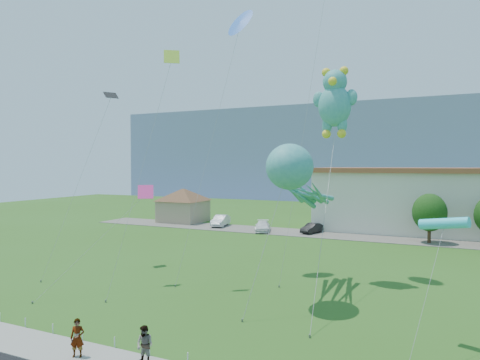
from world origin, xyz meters
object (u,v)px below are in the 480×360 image
parked_car_white (262,226)px  teddy_bear_kite (335,101)px  pedestrian_right (145,345)px  pedestrian_left (77,338)px  octopus_kite (295,178)px  parked_car_black (312,228)px  parked_car_silver (221,221)px  pavilion (183,202)px

parked_car_white → teddy_bear_kite: bearing=-74.3°
pedestrian_right → pedestrian_left: bearing=-166.2°
pedestrian_left → parked_car_white: 37.41m
pedestrian_right → octopus_kite: bearing=75.8°
pedestrian_left → parked_car_white: (-5.91, 36.94, -0.24)m
pedestrian_left → parked_car_black: pedestrian_left is taller
parked_car_white → pedestrian_right: bearing=-94.9°
pedestrian_left → parked_car_silver: size_ratio=0.37×
pavilion → octopus_kite: 39.60m
pedestrian_right → pavilion: bearing=121.6°
pedestrian_left → teddy_bear_kite: size_ratio=0.11×
parked_car_black → teddy_bear_kite: (7.22, -20.70, 12.59)m
parked_car_silver → parked_car_white: bearing=-24.7°
parked_car_silver → parked_car_white: (7.03, -1.91, -0.12)m
pedestrian_right → parked_car_white: 37.36m
parked_car_black → octopus_kite: size_ratio=0.36×
parked_car_silver → pedestrian_left: bearing=-81.1°
pavilion → teddy_bear_kite: 37.73m
pavilion → pedestrian_left: pavilion is taller
pedestrian_left → parked_car_white: bearing=73.9°
pavilion → parked_car_black: 20.87m
parked_car_black → teddy_bear_kite: 25.28m
pedestrian_right → teddy_bear_kite: size_ratio=0.10×
teddy_bear_kite → pedestrian_right: bearing=-104.5°
parked_car_white → teddy_bear_kite: size_ratio=0.28×
pavilion → parked_car_silver: bearing=-15.7°
octopus_kite → teddy_bear_kite: size_ratio=0.65×
parked_car_white → parked_car_black: bearing=-7.0°
parked_car_black → octopus_kite: bearing=-61.4°
pedestrian_right → parked_car_black: (-2.88, 37.54, -0.24)m
pedestrian_right → parked_car_white: (-9.03, 36.25, -0.21)m
pedestrian_right → teddy_bear_kite: teddy_bear_kite is taller
pedestrian_right → octopus_kite: size_ratio=0.16×
pedestrian_right → teddy_bear_kite: bearing=76.9°
pavilion → parked_car_silver: size_ratio=1.99×
pavilion → parked_car_silver: pavilion is taller
parked_car_silver → octopus_kite: octopus_kite is taller
teddy_bear_kite → parked_car_black: bearing=109.2°
parked_car_black → octopus_kite: 27.89m
teddy_bear_kite → octopus_kite: bearing=-102.2°
pedestrian_left → octopus_kite: (6.24, 11.93, 6.81)m
parked_car_silver → parked_car_black: bearing=-12.2°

